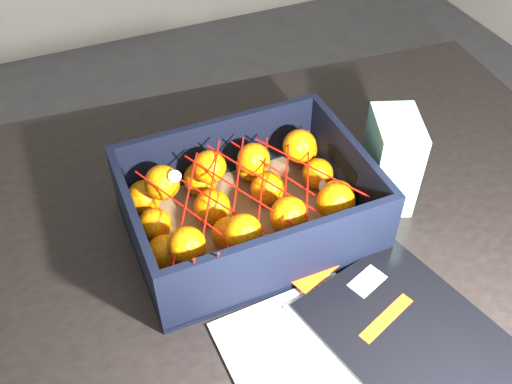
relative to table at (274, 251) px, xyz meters
name	(u,v)px	position (x,y,z in m)	size (l,w,h in m)	color
ground	(261,316)	(0.09, 0.27, -0.65)	(3.50, 3.50, 0.00)	#3A393C
table	(274,251)	(0.00, 0.00, 0.00)	(1.26, 0.90, 0.75)	black
magazine_stack	(381,352)	(0.02, -0.30, 0.11)	(0.39, 0.36, 0.02)	silver
produce_crate	(249,211)	(-0.05, -0.01, 0.14)	(0.37, 0.28, 0.13)	brown
clementine_heap	(247,205)	(-0.06, -0.01, 0.15)	(0.35, 0.26, 0.10)	#DC6704
mesh_net	(246,192)	(-0.06, -0.03, 0.20)	(0.31, 0.24, 0.09)	red
retail_carton	(391,161)	(0.19, -0.03, 0.18)	(0.07, 0.11, 0.16)	silver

